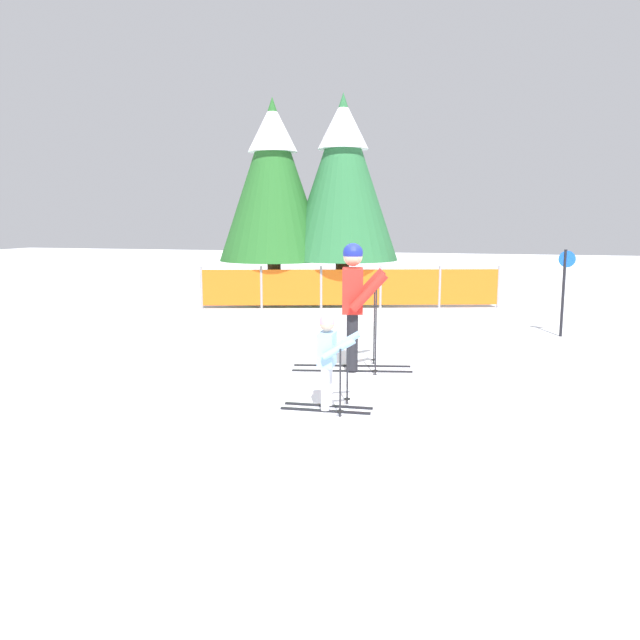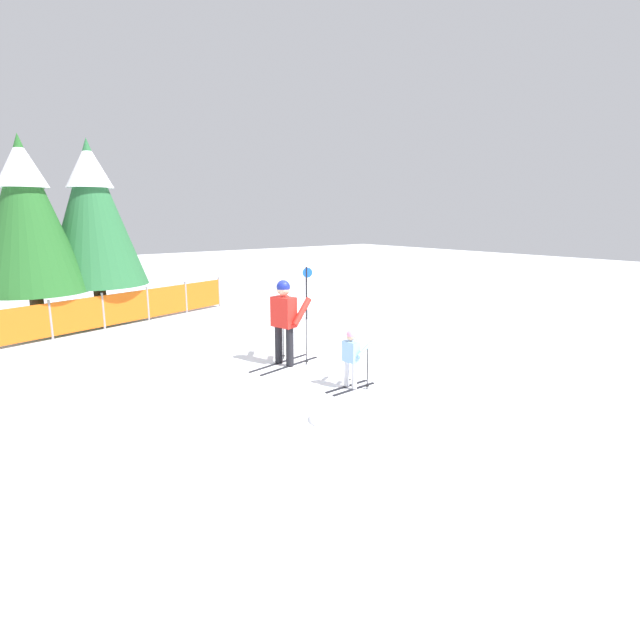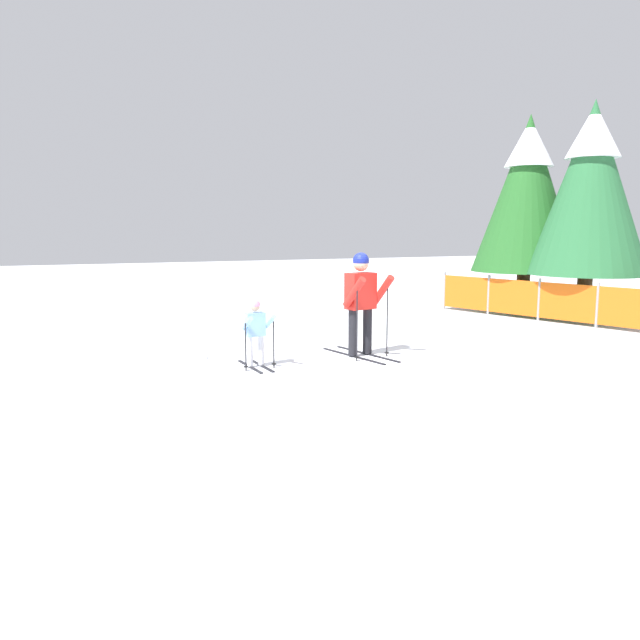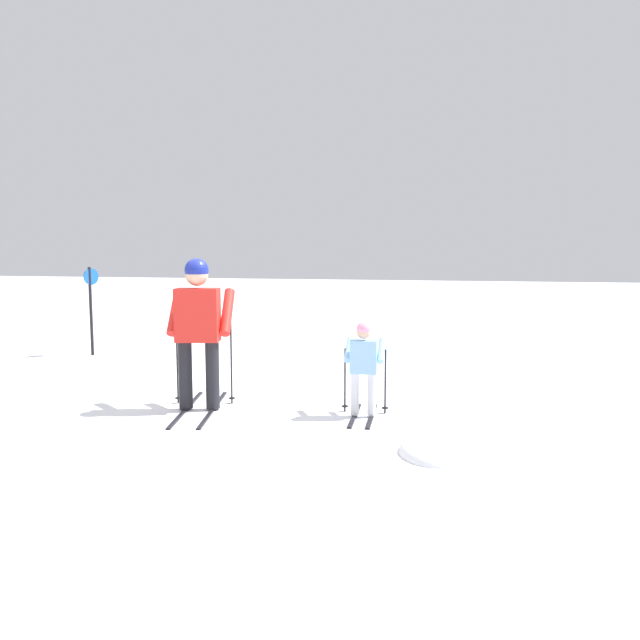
% 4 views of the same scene
% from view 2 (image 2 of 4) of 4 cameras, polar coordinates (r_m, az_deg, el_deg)
% --- Properties ---
extents(ground_plane, '(60.00, 60.00, 0.00)m').
position_cam_2_polar(ground_plane, '(9.96, -2.59, -5.10)').
color(ground_plane, white).
extents(skier_adult, '(1.63, 0.79, 1.69)m').
position_cam_2_polar(skier_adult, '(9.72, -4.08, 0.58)').
color(skier_adult, black).
rests_on(skier_adult, ground_plane).
extents(skier_child, '(0.97, 0.51, 1.03)m').
position_cam_2_polar(skier_child, '(8.47, 3.62, -3.96)').
color(skier_child, black).
rests_on(skier_child, ground_plane).
extents(safety_fence, '(6.53, 1.94, 0.96)m').
position_cam_2_polar(safety_fence, '(14.39, -21.25, 1.37)').
color(safety_fence, gray).
rests_on(safety_fence, ground_plane).
extents(conifer_far, '(2.63, 2.63, 4.89)m').
position_cam_2_polar(conifer_far, '(14.95, -24.58, 11.30)').
color(conifer_far, '#4C3823').
rests_on(conifer_far, ground_plane).
extents(conifer_near, '(2.59, 2.59, 4.81)m').
position_cam_2_polar(conifer_near, '(14.29, -30.56, 10.55)').
color(conifer_near, '#4C3823').
rests_on(conifer_near, ground_plane).
extents(trail_marker, '(0.27, 0.12, 1.49)m').
position_cam_2_polar(trail_marker, '(14.04, -1.52, 3.76)').
color(trail_marker, black).
rests_on(trail_marker, ground_plane).
extents(snow_mound, '(0.81, 0.69, 0.32)m').
position_cam_2_polar(snow_mound, '(7.41, 1.66, -11.21)').
color(snow_mound, white).
rests_on(snow_mound, ground_plane).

